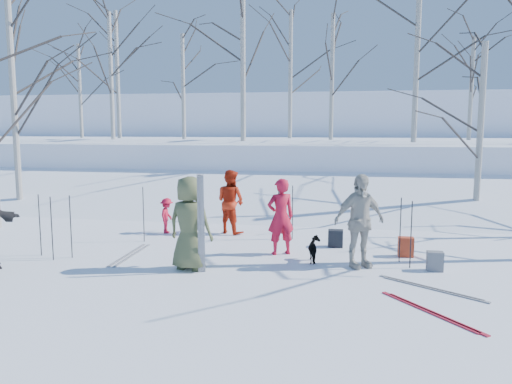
% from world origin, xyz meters
% --- Properties ---
extents(ground, '(120.00, 120.00, 0.00)m').
position_xyz_m(ground, '(0.00, 0.00, 0.00)').
color(ground, white).
rests_on(ground, ground).
extents(snow_ramp, '(70.00, 9.49, 4.12)m').
position_xyz_m(snow_ramp, '(0.00, 7.00, 0.15)').
color(snow_ramp, white).
rests_on(snow_ramp, ground).
extents(snow_plateau, '(70.00, 18.00, 2.20)m').
position_xyz_m(snow_plateau, '(0.00, 17.00, 1.00)').
color(snow_plateau, white).
rests_on(snow_plateau, ground).
extents(far_hill, '(90.00, 30.00, 6.00)m').
position_xyz_m(far_hill, '(0.00, 38.00, 2.00)').
color(far_hill, white).
rests_on(far_hill, ground).
extents(skier_olive_center, '(0.99, 0.74, 1.83)m').
position_xyz_m(skier_olive_center, '(-0.96, -0.43, 0.92)').
color(skier_olive_center, '#4B5231').
rests_on(skier_olive_center, ground).
extents(skier_red_north, '(0.72, 0.63, 1.67)m').
position_xyz_m(skier_red_north, '(0.62, 1.05, 0.83)').
color(skier_red_north, red).
rests_on(skier_red_north, ground).
extents(skier_redor_behind, '(1.01, 0.94, 1.66)m').
position_xyz_m(skier_redor_behind, '(-0.95, 3.00, 0.83)').
color(skier_redor_behind, '#B7240E').
rests_on(skier_redor_behind, ground).
extents(skier_red_seated, '(0.37, 0.61, 0.92)m').
position_xyz_m(skier_red_seated, '(-2.59, 2.70, 0.46)').
color(skier_red_seated, red).
rests_on(skier_red_seated, ground).
extents(skier_cream_east, '(1.17, 0.94, 1.86)m').
position_xyz_m(skier_cream_east, '(2.28, 0.31, 0.93)').
color(skier_cream_east, beige).
rests_on(skier_cream_east, ground).
extents(dog, '(0.38, 0.65, 0.52)m').
position_xyz_m(dog, '(1.41, 0.55, 0.26)').
color(dog, black).
rests_on(dog, ground).
extents(upright_ski_left, '(0.11, 0.17, 1.90)m').
position_xyz_m(upright_ski_left, '(-0.69, -0.65, 0.95)').
color(upright_ski_left, silver).
rests_on(upright_ski_left, ground).
extents(upright_ski_right, '(0.11, 0.23, 1.89)m').
position_xyz_m(upright_ski_right, '(-0.63, -0.65, 0.95)').
color(upright_ski_right, silver).
rests_on(upright_ski_right, ground).
extents(ski_pair_b, '(0.29, 1.91, 0.02)m').
position_xyz_m(ski_pair_b, '(-2.57, 0.36, 0.01)').
color(ski_pair_b, silver).
rests_on(ski_pair_b, ground).
extents(ski_pair_c, '(2.03, 2.09, 0.02)m').
position_xyz_m(ski_pair_c, '(3.29, -2.00, 0.01)').
color(ski_pair_c, '#B3192A').
rests_on(ski_pair_c, ground).
extents(ski_pair_d, '(2.00, 2.09, 0.02)m').
position_xyz_m(ski_pair_d, '(3.49, -0.84, 0.01)').
color(ski_pair_d, silver).
rests_on(ski_pair_d, ground).
extents(ski_pole_a, '(0.02, 0.02, 1.34)m').
position_xyz_m(ski_pole_a, '(3.28, 0.43, 0.67)').
color(ski_pole_a, black).
rests_on(ski_pole_a, ground).
extents(ski_pole_b, '(0.02, 0.02, 1.34)m').
position_xyz_m(ski_pole_b, '(-4.46, 0.01, 0.67)').
color(ski_pole_b, black).
rests_on(ski_pole_b, ground).
extents(ski_pole_c, '(0.02, 0.02, 1.34)m').
position_xyz_m(ski_pole_c, '(0.72, 2.56, 0.67)').
color(ski_pole_c, black).
rests_on(ski_pole_c, ground).
extents(ski_pole_d, '(0.02, 0.02, 1.34)m').
position_xyz_m(ski_pole_d, '(-3.99, -0.28, 0.67)').
color(ski_pole_d, black).
rests_on(ski_pole_d, ground).
extents(ski_pole_e, '(0.02, 0.02, 1.34)m').
position_xyz_m(ski_pole_e, '(-3.70, -0.05, 0.67)').
color(ski_pole_e, black).
rests_on(ski_pole_e, ground).
extents(ski_pole_f, '(0.02, 0.02, 1.34)m').
position_xyz_m(ski_pole_f, '(0.38, 2.49, 0.67)').
color(ski_pole_f, black).
rests_on(ski_pole_f, ground).
extents(ski_pole_g, '(0.02, 0.02, 1.34)m').
position_xyz_m(ski_pole_g, '(-2.79, 1.66, 0.67)').
color(ski_pole_g, black).
rests_on(ski_pole_g, ground).
extents(ski_pole_h, '(0.02, 0.02, 1.34)m').
position_xyz_m(ski_pole_h, '(3.12, 0.87, 0.67)').
color(ski_pole_h, black).
rests_on(ski_pole_h, ground).
extents(backpack_red, '(0.32, 0.22, 0.42)m').
position_xyz_m(backpack_red, '(3.30, 1.32, 0.21)').
color(backpack_red, '#B3351B').
rests_on(backpack_red, ground).
extents(backpack_grey, '(0.30, 0.20, 0.38)m').
position_xyz_m(backpack_grey, '(3.73, 0.31, 0.19)').
color(backpack_grey, slate).
rests_on(backpack_grey, ground).
extents(backpack_dark, '(0.34, 0.24, 0.40)m').
position_xyz_m(backpack_dark, '(1.80, 1.94, 0.20)').
color(backpack_dark, black).
rests_on(backpack_dark, ground).
extents(birch_plateau_a, '(4.38, 4.38, 5.39)m').
position_xyz_m(birch_plateau_a, '(1.32, 12.80, 4.90)').
color(birch_plateau_a, silver).
rests_on(birch_plateau_a, snow_plateau).
extents(birch_plateau_b, '(5.07, 5.07, 6.39)m').
position_xyz_m(birch_plateau_b, '(4.45, 9.85, 5.39)').
color(birch_plateau_b, silver).
rests_on(birch_plateau_b, snow_plateau).
extents(birch_plateau_c, '(4.91, 4.91, 6.16)m').
position_xyz_m(birch_plateau_c, '(-9.18, 13.94, 5.28)').
color(birch_plateau_c, silver).
rests_on(birch_plateau_c, snow_plateau).
extents(birch_plateau_d, '(3.87, 3.87, 4.68)m').
position_xyz_m(birch_plateau_d, '(-11.32, 14.11, 4.54)').
color(birch_plateau_d, silver).
rests_on(birch_plateau_d, snow_plateau).
extents(birch_plateau_f, '(4.90, 4.90, 6.14)m').
position_xyz_m(birch_plateau_f, '(-0.76, 15.20, 5.27)').
color(birch_plateau_f, silver).
rests_on(birch_plateau_f, snow_plateau).
extents(birch_plateau_g, '(5.23, 5.23, 6.62)m').
position_xyz_m(birch_plateau_g, '(-2.10, 10.23, 5.51)').
color(birch_plateau_g, silver).
rests_on(birch_plateau_g, snow_plateau).
extents(birch_plateau_h, '(3.93, 3.93, 4.76)m').
position_xyz_m(birch_plateau_h, '(-5.45, 12.84, 4.58)').
color(birch_plateau_h, silver).
rests_on(birch_plateau_h, snow_plateau).
extents(birch_plateau_i, '(3.65, 3.65, 4.35)m').
position_xyz_m(birch_plateau_i, '(7.17, 13.30, 4.38)').
color(birch_plateau_i, silver).
rests_on(birch_plateau_i, snow_plateau).
extents(birch_plateau_j, '(4.51, 4.51, 5.59)m').
position_xyz_m(birch_plateau_j, '(-8.41, 11.66, 4.99)').
color(birch_plateau_j, silver).
rests_on(birch_plateau_j, snow_plateau).
extents(birch_edge_d, '(5.43, 5.43, 6.89)m').
position_xyz_m(birch_edge_d, '(-8.74, 5.33, 3.45)').
color(birch_edge_d, silver).
rests_on(birch_edge_d, ground).
extents(birch_edge_e, '(4.24, 4.24, 5.21)m').
position_xyz_m(birch_edge_e, '(5.85, 6.11, 2.60)').
color(birch_edge_e, silver).
rests_on(birch_edge_e, ground).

